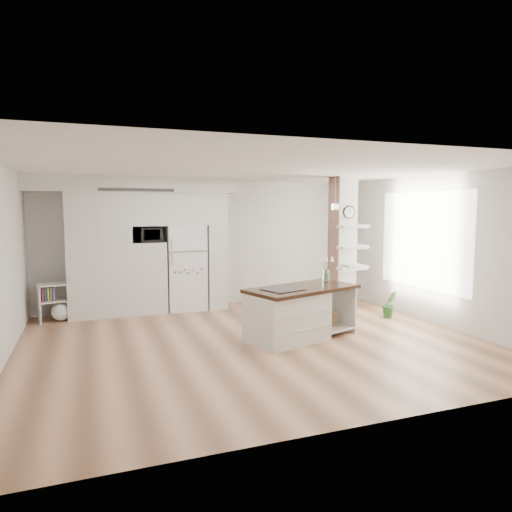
{
  "coord_description": "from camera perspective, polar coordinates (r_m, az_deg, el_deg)",
  "views": [
    {
      "loc": [
        -2.38,
        -6.59,
        2.1
      ],
      "look_at": [
        0.37,
        0.9,
        1.26
      ],
      "focal_mm": 32.0,
      "sensor_mm": 36.0,
      "label": 1
    }
  ],
  "objects": [
    {
      "name": "window",
      "position": [
        9.07,
        20.15,
        1.86
      ],
      "size": [
        0.0,
        2.4,
        2.4
      ],
      "primitive_type": "plane",
      "rotation": [
        1.57,
        0.0,
        -1.57
      ],
      "color": "white",
      "rests_on": "room"
    },
    {
      "name": "pendant_light",
      "position": [
        7.88,
        11.05,
        6.06
      ],
      "size": [
        0.12,
        0.12,
        0.1
      ],
      "primitive_type": "cylinder",
      "color": "white",
      "rests_on": "room"
    },
    {
      "name": "shelf_plant",
      "position": [
        9.37,
        12.21,
        2.37
      ],
      "size": [
        0.27,
        0.23,
        0.3
      ],
      "primitive_type": "imported",
      "color": "#2C6E2D",
      "rests_on": "column"
    },
    {
      "name": "bookshelf",
      "position": [
        9.29,
        -23.56,
        -5.59
      ],
      "size": [
        0.65,
        0.45,
        0.71
      ],
      "rotation": [
        0.0,
        0.0,
        0.19
      ],
      "color": "silver",
      "rests_on": "floor"
    },
    {
      "name": "kitchen_island",
      "position": [
        7.34,
        4.6,
        -7.07
      ],
      "size": [
        2.03,
        1.4,
        1.4
      ],
      "rotation": [
        0.0,
        0.0,
        0.31
      ],
      "color": "silver",
      "rests_on": "floor"
    },
    {
      "name": "microwave",
      "position": [
        9.3,
        -13.34,
        2.59
      ],
      "size": [
        0.54,
        0.37,
        0.3
      ],
      "primitive_type": "imported",
      "color": "#2D2D2D",
      "rests_on": "cabinet_wall"
    },
    {
      "name": "room",
      "position": [
        7.02,
        -0.33,
        4.03
      ],
      "size": [
        7.04,
        6.04,
        2.72
      ],
      "color": "white",
      "rests_on": "ground"
    },
    {
      "name": "floor_plant_b",
      "position": [
        9.5,
        9.34,
        -5.43
      ],
      "size": [
        0.26,
        0.26,
        0.45
      ],
      "primitive_type": "imported",
      "rotation": [
        0.0,
        0.0,
        -0.03
      ],
      "color": "#2C6E2D",
      "rests_on": "floor"
    },
    {
      "name": "cabinet_wall",
      "position": [
        9.33,
        -14.42,
        2.18
      ],
      "size": [
        4.0,
        0.71,
        2.7
      ],
      "color": "silver",
      "rests_on": "floor"
    },
    {
      "name": "refrigerator",
      "position": [
        9.54,
        -8.8,
        -1.43
      ],
      "size": [
        0.78,
        0.69,
        1.75
      ],
      "color": "white",
      "rests_on": "floor"
    },
    {
      "name": "column",
      "position": [
        9.1,
        11.41,
        1.19
      ],
      "size": [
        0.69,
        0.9,
        2.7
      ],
      "color": "silver",
      "rests_on": "floor"
    },
    {
      "name": "decor_bowl",
      "position": [
        8.9,
        11.71,
        -1.19
      ],
      "size": [
        0.22,
        0.22,
        0.05
      ],
      "primitive_type": "imported",
      "color": "white",
      "rests_on": "column"
    },
    {
      "name": "floor",
      "position": [
        7.32,
        -0.33,
        -10.65
      ],
      "size": [
        7.0,
        6.0,
        0.01
      ],
      "primitive_type": "cube",
      "color": "tan",
      "rests_on": "ground"
    },
    {
      "name": "floor_plant_a",
      "position": [
        9.17,
        16.34,
        -5.79
      ],
      "size": [
        0.31,
        0.26,
        0.52
      ],
      "primitive_type": "imported",
      "rotation": [
        0.0,
        0.0,
        -0.09
      ],
      "color": "#2C6E2D",
      "rests_on": "floor"
    }
  ]
}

